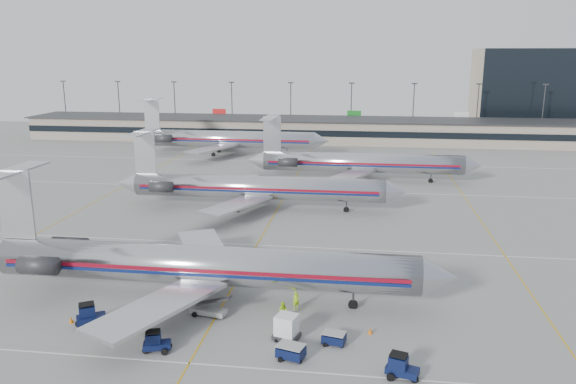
% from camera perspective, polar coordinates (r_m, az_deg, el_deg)
% --- Properties ---
extents(ground, '(260.00, 260.00, 0.00)m').
position_cam_1_polar(ground, '(61.71, -4.95, -8.43)').
color(ground, gray).
rests_on(ground, ground).
extents(apron_markings, '(160.00, 0.15, 0.02)m').
position_cam_1_polar(apron_markings, '(70.86, -3.19, -5.40)').
color(apron_markings, silver).
rests_on(apron_markings, ground).
extents(terminal, '(162.00, 17.00, 6.25)m').
position_cam_1_polar(terminal, '(155.50, 2.91, 6.36)').
color(terminal, gray).
rests_on(terminal, ground).
extents(light_mast_row, '(163.60, 0.40, 15.28)m').
position_cam_1_polar(light_mast_row, '(168.81, 3.35, 8.79)').
color(light_mast_row, '#38383D').
rests_on(light_mast_row, ground).
extents(distant_building, '(30.00, 20.00, 25.00)m').
position_cam_1_polar(distant_building, '(190.45, 22.97, 9.50)').
color(distant_building, tan).
rests_on(distant_building, ground).
extents(jet_foreground, '(47.83, 28.16, 12.52)m').
position_cam_1_polar(jet_foreground, '(55.25, -9.50, -7.24)').
color(jet_foreground, '#BCBCC1').
rests_on(jet_foreground, ground).
extents(jet_second_row, '(45.30, 26.68, 11.86)m').
position_cam_1_polar(jet_second_row, '(86.54, -3.65, 0.52)').
color(jet_second_row, '#BCBCC1').
rests_on(jet_second_row, ground).
extents(jet_third_row, '(43.95, 27.04, 12.02)m').
position_cam_1_polar(jet_third_row, '(106.58, 7.04, 3.00)').
color(jet_third_row, '#BCBCC1').
rests_on(jet_third_row, ground).
extents(jet_back_row, '(47.94, 29.49, 13.11)m').
position_cam_1_polar(jet_back_row, '(134.46, -6.46, 5.39)').
color(jet_back_row, '#BCBCC1').
rests_on(jet_back_row, ground).
extents(tug_left, '(2.75, 2.30, 2.01)m').
position_cam_1_polar(tug_left, '(53.62, -19.53, -11.72)').
color(tug_left, '#091135').
rests_on(tug_left, ground).
extents(tug_center, '(2.38, 1.64, 1.76)m').
position_cam_1_polar(tug_center, '(47.89, -13.33, -14.61)').
color(tug_center, '#091135').
rests_on(tug_center, ground).
extents(tug_right, '(2.62, 1.87, 1.93)m').
position_cam_1_polar(tug_right, '(44.13, 11.36, -17.03)').
color(tug_right, '#091135').
rests_on(tug_right, ground).
extents(cart_inner, '(2.41, 1.98, 1.19)m').
position_cam_1_polar(cart_inner, '(45.75, 0.30, -15.90)').
color(cart_inner, '#091135').
rests_on(cart_inner, ground).
extents(cart_outer, '(2.08, 1.65, 1.05)m').
position_cam_1_polar(cart_outer, '(47.94, 4.69, -14.56)').
color(cart_outer, '#091135').
rests_on(cart_outer, ground).
extents(uld_container, '(2.44, 2.21, 2.15)m').
position_cam_1_polar(uld_container, '(48.31, -0.15, -13.56)').
color(uld_container, '#2D2D30').
rests_on(uld_container, ground).
extents(belt_loader, '(4.04, 1.84, 2.08)m').
position_cam_1_polar(belt_loader, '(52.97, -8.00, -11.76)').
color(belt_loader, gray).
rests_on(belt_loader, ground).
extents(ramp_worker_near, '(0.77, 0.66, 1.77)m').
position_cam_1_polar(ramp_worker_near, '(53.51, 0.84, -10.95)').
color(ramp_worker_near, '#A2D914').
rests_on(ramp_worker_near, ground).
extents(ramp_worker_far, '(0.91, 0.75, 1.72)m').
position_cam_1_polar(ramp_worker_far, '(51.55, -0.49, -11.99)').
color(ramp_worker_far, '#A4ED16').
rests_on(ramp_worker_far, ground).
extents(cone_right, '(0.44, 0.44, 0.58)m').
position_cam_1_polar(cone_right, '(49.98, 8.35, -13.76)').
color(cone_right, '#CC6006').
rests_on(cone_right, ground).
extents(cone_left, '(0.50, 0.50, 0.58)m').
position_cam_1_polar(cone_left, '(54.82, -21.17, -12.01)').
color(cone_left, '#CC6006').
rests_on(cone_left, ground).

